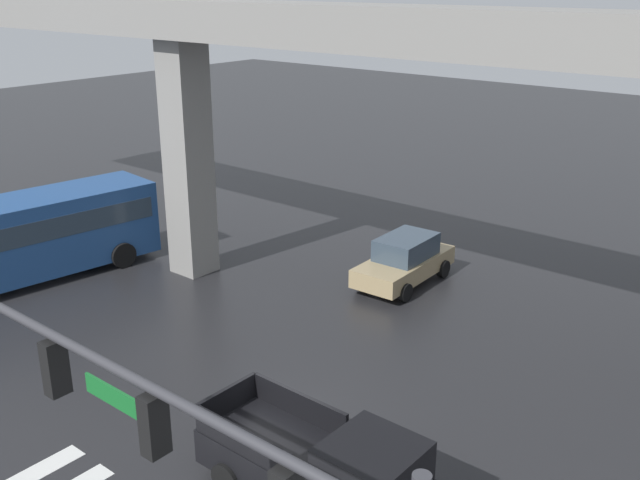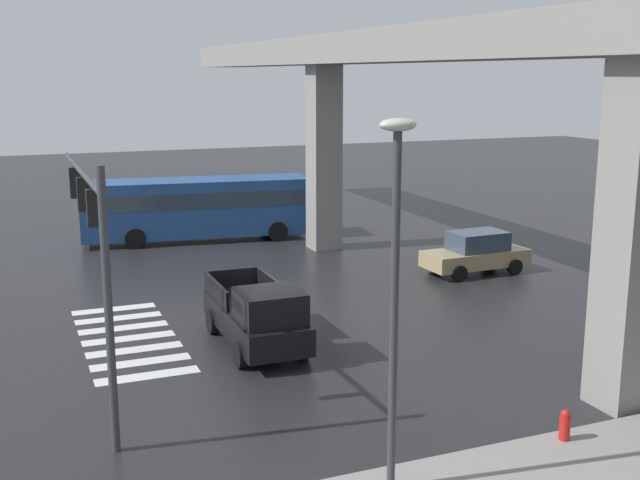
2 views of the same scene
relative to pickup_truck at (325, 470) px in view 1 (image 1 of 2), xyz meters
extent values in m
plane|color=#232326|center=(-2.37, 1.63, -0.99)|extent=(120.00, 120.00, 0.00)
cube|color=silver|center=(-5.67, -3.44, -0.98)|extent=(0.55, 2.80, 0.01)
cube|color=gray|center=(-2.37, 7.00, 8.00)|extent=(55.41, 2.36, 1.20)
cube|color=gray|center=(-11.93, 7.00, 3.21)|extent=(1.30, 1.30, 8.39)
cube|color=black|center=(-0.30, 0.00, -0.21)|extent=(5.11, 1.93, 0.80)
cube|color=black|center=(1.15, -0.01, 0.64)|extent=(1.71, 1.76, 0.90)
cube|color=#3F5160|center=(1.62, -0.01, 0.64)|extent=(0.11, 1.67, 0.77)
cube|color=black|center=(-1.44, 0.88, 0.49)|extent=(2.65, 0.11, 0.60)
cube|color=black|center=(-1.45, -0.87, 0.49)|extent=(2.65, 0.11, 0.60)
cube|color=black|center=(-2.80, 0.01, 0.49)|extent=(0.11, 1.75, 0.60)
cylinder|color=black|center=(-1.88, 0.91, -0.61)|extent=(0.76, 0.28, 0.76)
cylinder|color=black|center=(-1.89, -0.89, -0.61)|extent=(0.76, 0.28, 0.76)
cube|color=#234C8C|center=(-15.95, 1.93, 0.65)|extent=(3.87, 11.03, 2.70)
cube|color=#2D3D4C|center=(-15.95, 1.93, 1.12)|extent=(3.84, 10.50, 0.76)
cube|color=#2D3D4C|center=(-15.26, 7.24, 0.99)|extent=(2.24, 0.37, 1.49)
cylinder|color=black|center=(-16.68, 5.84, -0.51)|extent=(0.47, 1.00, 0.96)
cylinder|color=black|center=(-14.25, 5.52, -0.51)|extent=(0.47, 1.00, 0.96)
cube|color=tan|center=(-5.29, 10.94, -0.35)|extent=(1.91, 4.36, 0.64)
cube|color=#384756|center=(-5.29, 11.04, 0.35)|extent=(1.57, 2.29, 0.76)
cylinder|color=black|center=(-4.38, 9.64, -0.67)|extent=(0.26, 0.65, 0.64)
cylinder|color=black|center=(-6.10, 9.58, -0.67)|extent=(0.26, 0.65, 0.64)
cylinder|color=black|center=(-4.47, 12.30, -0.67)|extent=(0.26, 0.65, 0.64)
cylinder|color=black|center=(-6.20, 12.24, -0.67)|extent=(0.26, 0.65, 0.64)
cylinder|color=#38383D|center=(0.69, -4.82, 4.61)|extent=(8.60, 0.14, 0.14)
cube|color=black|center=(1.19, -4.82, 4.09)|extent=(0.24, 0.32, 0.84)
sphere|color=red|center=(1.19, -4.82, 4.35)|extent=(0.17, 0.17, 0.17)
cube|color=black|center=(-1.01, -4.82, 4.09)|extent=(0.24, 0.32, 0.84)
sphere|color=red|center=(-1.01, -4.82, 4.35)|extent=(0.17, 0.17, 0.17)
cube|color=#19722D|center=(0.33, -4.82, 4.16)|extent=(1.10, 0.04, 0.28)
camera|label=1|loc=(7.65, -9.44, 9.29)|focal=40.96mm
camera|label=2|loc=(21.14, -6.62, 7.01)|focal=44.02mm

